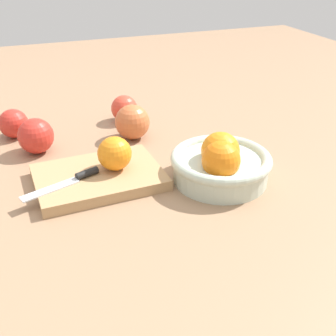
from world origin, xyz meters
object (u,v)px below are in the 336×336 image
Objects in this scene: orange_on_board at (115,154)px; apple_front_left at (132,122)px; bowl at (221,163)px; apple_front_left_2 at (124,108)px; apple_front_right at (36,136)px; knife at (72,180)px; apple_front_right_2 at (14,124)px; cutting_board at (99,177)px.

apple_front_left is at bearing -116.38° from orange_on_board.
bowl is 0.38m from apple_front_left_2.
knife is at bearing 102.88° from apple_front_right.
apple_front_left_2 is 0.25m from apple_front_right.
apple_front_right_2 is at bearing 1.14° from apple_front_left_2.
apple_front_left is 1.21× the size of apple_front_left_2.
cutting_board is 0.31m from apple_front_right_2.
apple_front_right reaches higher than apple_front_left_2.
apple_front_right reaches higher than knife.
knife reaches higher than cutting_board.
cutting_board is at bearing -159.99° from knife.
knife is 2.23× the size of apple_front_left_2.
apple_front_right is at bearing 25.10° from apple_front_left_2.
apple_front_right reaches higher than apple_front_right_2.
bowl is 0.82× the size of cutting_board.
bowl is at bearing 112.24° from apple_front_left.
knife is at bearing 48.02° from apple_front_left.
apple_front_left_2 is at bearing -154.90° from apple_front_right.
apple_front_left is at bearing -131.98° from knife.
bowl is at bearing 156.79° from orange_on_board.
orange_on_board reaches higher than apple_front_left.
bowl is 2.86× the size of apple_front_right_2.
bowl is at bearing 160.67° from cutting_board.
knife is at bearing 20.01° from cutting_board.
bowl is 2.95× the size of orange_on_board.
apple_front_left is 0.22m from apple_front_right.
apple_front_right is (0.10, -0.18, 0.03)m from cutting_board.
apple_front_right_2 is (0.14, -0.28, 0.02)m from cutting_board.
bowl reaches higher than apple_front_right.
cutting_board is 3.61× the size of orange_on_board.
apple_front_right_2 is at bearing -57.44° from orange_on_board.
knife is (0.09, 0.02, -0.03)m from orange_on_board.
cutting_board is 3.07× the size of apple_front_right.
apple_front_left is (-0.12, -0.17, 0.03)m from cutting_board.
orange_on_board is 0.85× the size of apple_front_right.
bowl is 0.21m from orange_on_board.
apple_front_right_2 is (0.37, -0.36, -0.00)m from bowl.
knife is at bearing 13.86° from orange_on_board.
orange_on_board is 0.97× the size of apple_front_right_2.
knife is 0.26m from apple_front_left.
orange_on_board reaches higher than cutting_board.
bowl is 0.41m from apple_front_right.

